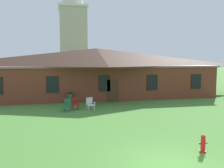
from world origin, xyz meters
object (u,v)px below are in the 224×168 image
at_px(lawn_chair_by_porch, 67,105).
at_px(lawn_chair_near_door, 75,103).
at_px(trash_bin, 70,98).
at_px(fire_hydrant, 203,144).
at_px(lawn_chair_left_end, 90,103).

xyz_separation_m(lawn_chair_by_porch, lawn_chair_near_door, (0.68, 0.68, 0.00)).
distance_m(lawn_chair_by_porch, trash_bin, 3.31).
distance_m(fire_hydrant, trash_bin, 14.15).
distance_m(lawn_chair_by_porch, fire_hydrant, 11.35).
bearing_deg(lawn_chair_left_end, fire_hydrant, -70.10).
relative_size(lawn_chair_by_porch, trash_bin, 0.98).
distance_m(lawn_chair_near_door, fire_hydrant, 11.64).
bearing_deg(fire_hydrant, lawn_chair_near_door, 114.76).
height_order(lawn_chair_left_end, fire_hydrant, lawn_chair_left_end).
relative_size(lawn_chair_by_porch, lawn_chair_near_door, 1.00).
height_order(lawn_chair_near_door, trash_bin, trash_bin).
bearing_deg(lawn_chair_near_door, fire_hydrant, -65.24).
bearing_deg(fire_hydrant, lawn_chair_by_porch, 119.33).
bearing_deg(lawn_chair_by_porch, fire_hydrant, -60.67).
bearing_deg(lawn_chair_by_porch, trash_bin, 82.86).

